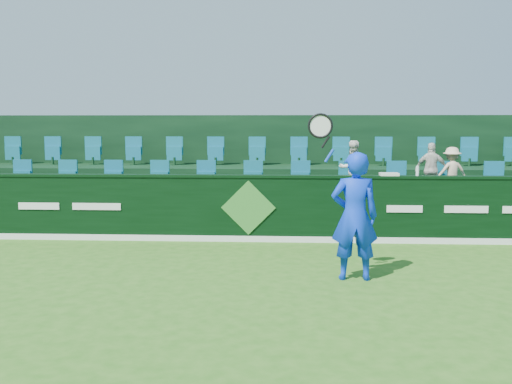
# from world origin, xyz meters

# --- Properties ---
(ground) EXTENTS (60.00, 60.00, 0.00)m
(ground) POSITION_xyz_m (0.00, 0.00, 0.00)
(ground) COLOR #2A6417
(ground) RESTS_ON ground
(sponsor_hoarding) EXTENTS (16.00, 0.25, 1.35)m
(sponsor_hoarding) POSITION_xyz_m (0.00, 4.00, 0.67)
(sponsor_hoarding) COLOR black
(sponsor_hoarding) RESTS_ON ground
(stand_tier_front) EXTENTS (16.00, 2.00, 0.80)m
(stand_tier_front) POSITION_xyz_m (0.00, 5.10, 0.40)
(stand_tier_front) COLOR black
(stand_tier_front) RESTS_ON ground
(stand_tier_back) EXTENTS (16.00, 1.80, 1.30)m
(stand_tier_back) POSITION_xyz_m (0.00, 7.00, 0.65)
(stand_tier_back) COLOR black
(stand_tier_back) RESTS_ON ground
(stand_rear) EXTENTS (16.00, 4.10, 2.60)m
(stand_rear) POSITION_xyz_m (0.00, 7.44, 1.22)
(stand_rear) COLOR black
(stand_rear) RESTS_ON ground
(seat_row_front) EXTENTS (13.50, 0.50, 0.60)m
(seat_row_front) POSITION_xyz_m (0.00, 5.50, 1.10)
(seat_row_front) COLOR #14667C
(seat_row_front) RESTS_ON stand_tier_front
(seat_row_back) EXTENTS (13.50, 0.50, 0.60)m
(seat_row_back) POSITION_xyz_m (0.00, 7.30, 1.60)
(seat_row_back) COLOR #14667C
(seat_row_back) RESTS_ON stand_tier_back
(tennis_player) EXTENTS (1.16, 0.48, 2.60)m
(tennis_player) POSITION_xyz_m (1.79, 1.21, 0.99)
(tennis_player) COLOR #0D36E3
(tennis_player) RESTS_ON ground
(spectator_left) EXTENTS (0.66, 0.56, 1.21)m
(spectator_left) POSITION_xyz_m (2.19, 5.12, 1.41)
(spectator_left) COLOR white
(spectator_left) RESTS_ON stand_tier_front
(spectator_middle) EXTENTS (0.73, 0.42, 1.17)m
(spectator_middle) POSITION_xyz_m (3.91, 5.12, 1.39)
(spectator_middle) COLOR beige
(spectator_middle) RESTS_ON stand_tier_front
(spectator_right) EXTENTS (0.75, 0.51, 1.07)m
(spectator_right) POSITION_xyz_m (4.34, 5.12, 1.34)
(spectator_right) COLOR beige
(spectator_right) RESTS_ON stand_tier_front
(towel) EXTENTS (0.37, 0.24, 0.06)m
(towel) POSITION_xyz_m (2.80, 4.00, 1.38)
(towel) COLOR silver
(towel) RESTS_ON sponsor_hoarding
(drinks_bottle) EXTENTS (0.06, 0.06, 0.19)m
(drinks_bottle) POSITION_xyz_m (3.35, 4.00, 1.45)
(drinks_bottle) COLOR silver
(drinks_bottle) RESTS_ON sponsor_hoarding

